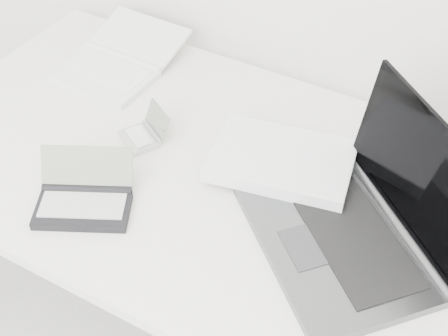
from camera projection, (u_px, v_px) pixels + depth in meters
The scene contains 5 objects.
desk at pixel (244, 196), 1.39m from camera, with size 1.60×0.80×0.73m.
laptop_large at pixel (330, 199), 1.26m from camera, with size 0.62×0.50×0.27m.
netbook_open_white at pixel (114, 64), 1.65m from camera, with size 0.26×0.33×0.06m.
pda_silver at pixel (145, 134), 1.45m from camera, with size 0.13×0.13×0.07m.
palmtop_charcoal at pixel (84, 199), 1.29m from camera, with size 0.24×0.23×0.10m.
Camera 1 is at (0.43, 0.69, 1.69)m, focal length 50.00 mm.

